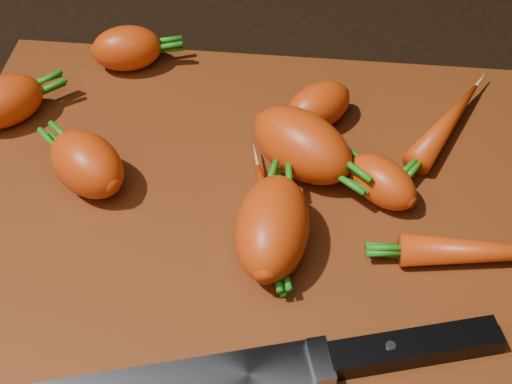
# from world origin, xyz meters

# --- Properties ---
(ground) EXTENTS (2.00, 2.00, 0.01)m
(ground) POSITION_xyz_m (0.00, 0.00, -0.01)
(ground) COLOR black
(cutting_board) EXTENTS (0.50, 0.40, 0.01)m
(cutting_board) POSITION_xyz_m (0.00, 0.00, 0.01)
(cutting_board) COLOR #5A280F
(cutting_board) RESTS_ON ground
(carrot_0) EXTENTS (0.08, 0.08, 0.04)m
(carrot_0) POSITION_xyz_m (-0.22, 0.09, 0.03)
(carrot_0) COLOR red
(carrot_0) RESTS_ON cutting_board
(carrot_1) EXTENTS (0.08, 0.08, 0.05)m
(carrot_1) POSITION_xyz_m (-0.13, 0.02, 0.04)
(carrot_1) COLOR red
(carrot_1) RESTS_ON cutting_board
(carrot_2) EXTENTS (0.10, 0.10, 0.05)m
(carrot_2) POSITION_xyz_m (0.03, 0.06, 0.04)
(carrot_2) COLOR red
(carrot_2) RESTS_ON cutting_board
(carrot_3) EXTENTS (0.06, 0.09, 0.05)m
(carrot_3) POSITION_xyz_m (0.02, -0.03, 0.04)
(carrot_3) COLOR red
(carrot_3) RESTS_ON cutting_board
(carrot_4) EXTENTS (0.07, 0.07, 0.04)m
(carrot_4) POSITION_xyz_m (0.04, 0.11, 0.03)
(carrot_4) COLOR red
(carrot_4) RESTS_ON cutting_board
(carrot_5) EXTENTS (0.07, 0.06, 0.04)m
(carrot_5) POSITION_xyz_m (-0.13, 0.17, 0.03)
(carrot_5) COLOR red
(carrot_5) RESTS_ON cutting_board
(carrot_6) EXTENTS (0.07, 0.07, 0.04)m
(carrot_6) POSITION_xyz_m (0.09, 0.03, 0.03)
(carrot_6) COLOR red
(carrot_6) RESTS_ON cutting_board
(carrot_7) EXTENTS (0.08, 0.11, 0.02)m
(carrot_7) POSITION_xyz_m (0.15, 0.11, 0.02)
(carrot_7) COLOR red
(carrot_7) RESTS_ON cutting_board
(carrot_8) EXTENTS (0.14, 0.03, 0.02)m
(carrot_8) POSITION_xyz_m (0.18, -0.02, 0.02)
(carrot_8) COLOR red
(carrot_8) RESTS_ON cutting_board
(carrot_9) EXTENTS (0.05, 0.10, 0.03)m
(carrot_9) POSITION_xyz_m (0.01, -0.01, 0.02)
(carrot_9) COLOR red
(carrot_9) RESTS_ON cutting_board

